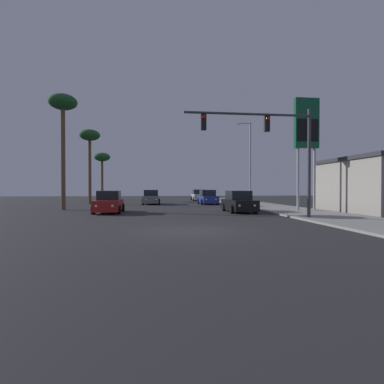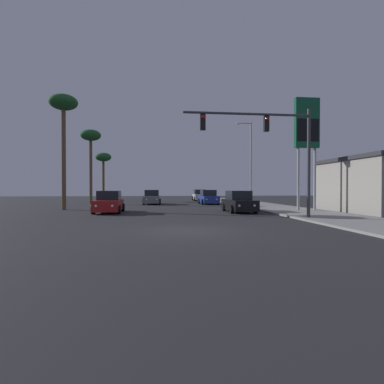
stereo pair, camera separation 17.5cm
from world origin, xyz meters
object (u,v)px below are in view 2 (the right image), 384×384
at_px(car_black, 239,202).
at_px(palm_tree_near, 63,110).
at_px(car_grey, 152,198).
at_px(street_lamp, 250,159).
at_px(traffic_light_mast, 273,140).
at_px(gas_station_sign, 307,129).
at_px(car_blue, 208,198).
at_px(car_silver, 200,196).
at_px(car_red, 109,203).
at_px(palm_tree_mid, 91,139).
at_px(palm_tree_far, 103,159).

relative_size(car_black, palm_tree_near, 0.43).
distance_m(car_grey, street_lamp, 12.09).
bearing_deg(car_black, traffic_light_mast, 93.03).
relative_size(car_grey, gas_station_sign, 0.48).
bearing_deg(car_grey, car_blue, 176.22).
distance_m(car_grey, car_silver, 11.88).
relative_size(car_red, street_lamp, 0.48).
height_order(car_red, gas_station_sign, gas_station_sign).
relative_size(car_blue, street_lamp, 0.48).
bearing_deg(gas_station_sign, car_red, 177.66).
relative_size(traffic_light_mast, gas_station_sign, 0.85).
height_order(car_grey, traffic_light_mast, traffic_light_mast).
height_order(gas_station_sign, palm_tree_mid, gas_station_sign).
bearing_deg(palm_tree_mid, car_grey, -12.43).
relative_size(traffic_light_mast, palm_tree_near, 0.77).
relative_size(street_lamp, palm_tree_far, 1.23).
relative_size(car_red, gas_station_sign, 0.48).
bearing_deg(car_blue, palm_tree_near, 27.37).
distance_m(car_blue, car_red, 14.86).
bearing_deg(traffic_light_mast, car_blue, 92.80).
xyz_separation_m(car_silver, traffic_light_mast, (0.49, -27.98, 3.98)).
bearing_deg(street_lamp, car_blue, 144.26).
xyz_separation_m(street_lamp, gas_station_sign, (1.89, -9.00, 1.50)).
bearing_deg(car_grey, traffic_light_mast, 113.69).
bearing_deg(car_blue, car_silver, -93.76).
distance_m(street_lamp, gas_station_sign, 9.32).
height_order(car_red, palm_tree_far, palm_tree_far).
height_order(car_blue, palm_tree_near, palm_tree_near).
bearing_deg(car_blue, car_black, 90.18).
height_order(car_red, traffic_light_mast, traffic_light_mast).
xyz_separation_m(traffic_light_mast, palm_tree_near, (-14.91, 9.99, 3.93)).
bearing_deg(car_blue, car_grey, -6.91).
distance_m(car_grey, car_red, 12.30).
bearing_deg(palm_tree_mid, car_black, -44.76).
height_order(traffic_light_mast, palm_tree_mid, palm_tree_mid).
bearing_deg(car_red, car_blue, -131.15).
xyz_separation_m(car_black, gas_station_sign, (5.60, 0.02, 5.86)).
distance_m(car_black, car_red, 10.05).
distance_m(palm_tree_far, palm_tree_near, 20.14).
distance_m(car_red, gas_station_sign, 16.71).
height_order(street_lamp, gas_station_sign, same).
distance_m(gas_station_sign, palm_tree_mid, 24.45).
height_order(car_blue, palm_tree_far, palm_tree_far).
bearing_deg(palm_tree_mid, car_blue, -9.07).
bearing_deg(car_silver, palm_tree_near, 51.71).
bearing_deg(street_lamp, palm_tree_mid, 164.00).
xyz_separation_m(car_black, street_lamp, (3.71, 9.02, 4.36)).
xyz_separation_m(car_grey, street_lamp, (10.71, -3.55, 4.36)).
xyz_separation_m(car_black, palm_tree_mid, (-14.30, 14.18, 6.97)).
relative_size(car_silver, palm_tree_near, 0.43).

